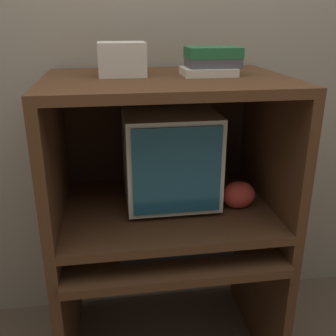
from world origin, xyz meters
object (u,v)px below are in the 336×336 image
(mouse, at_px, (243,240))
(book_stack, at_px, (211,61))
(keyboard, at_px, (175,246))
(storage_box, at_px, (122,59))
(snack_bag, at_px, (238,195))
(crt_monitor, at_px, (169,154))

(mouse, xyz_separation_m, book_stack, (-0.12, 0.18, 0.71))
(keyboard, relative_size, storage_box, 2.51)
(mouse, xyz_separation_m, snack_bag, (-0.00, 0.09, 0.17))
(keyboard, xyz_separation_m, book_stack, (0.17, 0.18, 0.71))
(crt_monitor, distance_m, storage_box, 0.44)
(crt_monitor, xyz_separation_m, keyboard, (-0.01, -0.22, -0.32))
(crt_monitor, height_order, book_stack, book_stack)
(crt_monitor, height_order, keyboard, crt_monitor)
(crt_monitor, distance_m, snack_bag, 0.34)
(keyboard, xyz_separation_m, mouse, (0.29, -0.00, 0.00))
(keyboard, height_order, book_stack, book_stack)
(snack_bag, xyz_separation_m, book_stack, (-0.12, 0.09, 0.54))
(crt_monitor, xyz_separation_m, mouse, (0.28, -0.22, -0.32))
(storage_box, bearing_deg, book_stack, -5.25)
(keyboard, relative_size, book_stack, 2.02)
(book_stack, bearing_deg, mouse, -56.79)
(snack_bag, relative_size, book_stack, 0.63)
(crt_monitor, height_order, storage_box, storage_box)
(storage_box, bearing_deg, mouse, -24.44)
(crt_monitor, bearing_deg, snack_bag, -25.71)
(keyboard, relative_size, snack_bag, 3.21)
(book_stack, bearing_deg, snack_bag, -37.24)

